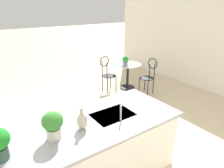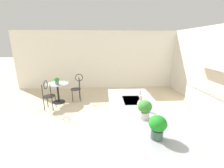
{
  "view_description": "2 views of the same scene",
  "coord_description": "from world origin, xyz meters",
  "px_view_note": "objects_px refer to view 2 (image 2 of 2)",
  "views": [
    {
      "loc": [
        1.17,
        2.86,
        2.34
      ],
      "look_at": [
        -0.77,
        0.09,
        1.01
      ],
      "focal_mm": 32.63,
      "sensor_mm": 36.0,
      "label": 1
    },
    {
      "loc": [
        2.87,
        0.21,
        2.2
      ],
      "look_at": [
        -1.05,
        0.43,
        1.08
      ],
      "focal_mm": 23.78,
      "sensor_mm": 36.0,
      "label": 2
    }
  ],
  "objects_px": {
    "chair_near_window": "(48,94)",
    "potted_plant_counter_near": "(145,108)",
    "vase_on_counter": "(140,104)",
    "potted_plant_on_table": "(57,81)",
    "potted_plant_counter_far": "(158,126)",
    "chair_by_island": "(77,86)",
    "bistro_table": "(58,91)"
  },
  "relations": [
    {
      "from": "chair_near_window",
      "to": "potted_plant_counter_near",
      "type": "bearing_deg",
      "value": 46.23
    },
    {
      "from": "chair_near_window",
      "to": "vase_on_counter",
      "type": "bearing_deg",
      "value": 50.83
    },
    {
      "from": "potted_plant_on_table",
      "to": "potted_plant_counter_far",
      "type": "xyz_separation_m",
      "value": [
        3.46,
        2.37,
        0.23
      ]
    },
    {
      "from": "chair_near_window",
      "to": "potted_plant_counter_far",
      "type": "xyz_separation_m",
      "value": [
        2.96,
        2.54,
        0.54
      ]
    },
    {
      "from": "chair_near_window",
      "to": "chair_by_island",
      "type": "height_order",
      "value": "same"
    },
    {
      "from": "chair_near_window",
      "to": "potted_plant_counter_far",
      "type": "distance_m",
      "value": 3.94
    },
    {
      "from": "chair_by_island",
      "to": "potted_plant_counter_near",
      "type": "height_order",
      "value": "potted_plant_counter_near"
    },
    {
      "from": "bistro_table",
      "to": "potted_plant_counter_near",
      "type": "distance_m",
      "value": 3.92
    },
    {
      "from": "chair_by_island",
      "to": "potted_plant_on_table",
      "type": "bearing_deg",
      "value": -64.16
    },
    {
      "from": "chair_by_island",
      "to": "vase_on_counter",
      "type": "distance_m",
      "value": 3.38
    },
    {
      "from": "bistro_table",
      "to": "potted_plant_on_table",
      "type": "xyz_separation_m",
      "value": [
        0.13,
        0.05,
        0.44
      ]
    },
    {
      "from": "chair_by_island",
      "to": "vase_on_counter",
      "type": "xyz_separation_m",
      "value": [
        2.86,
        1.73,
        0.46
      ]
    },
    {
      "from": "bistro_table",
      "to": "potted_plant_counter_near",
      "type": "height_order",
      "value": "potted_plant_counter_near"
    },
    {
      "from": "chair_near_window",
      "to": "potted_plant_counter_far",
      "type": "bearing_deg",
      "value": 40.63
    },
    {
      "from": "chair_near_window",
      "to": "potted_plant_on_table",
      "type": "bearing_deg",
      "value": 161.05
    },
    {
      "from": "potted_plant_counter_far",
      "to": "bistro_table",
      "type": "bearing_deg",
      "value": -146.04
    },
    {
      "from": "chair_by_island",
      "to": "vase_on_counter",
      "type": "relative_size",
      "value": 3.62
    },
    {
      "from": "vase_on_counter",
      "to": "chair_near_window",
      "type": "bearing_deg",
      "value": -129.17
    },
    {
      "from": "chair_near_window",
      "to": "vase_on_counter",
      "type": "relative_size",
      "value": 3.62
    },
    {
      "from": "bistro_table",
      "to": "potted_plant_on_table",
      "type": "distance_m",
      "value": 0.46
    },
    {
      "from": "potted_plant_counter_far",
      "to": "vase_on_counter",
      "type": "bearing_deg",
      "value": -179.35
    },
    {
      "from": "bistro_table",
      "to": "chair_near_window",
      "type": "xyz_separation_m",
      "value": [
        0.63,
        -0.12,
        0.13
      ]
    },
    {
      "from": "bistro_table",
      "to": "chair_by_island",
      "type": "xyz_separation_m",
      "value": [
        -0.18,
        0.68,
        0.13
      ]
    },
    {
      "from": "bistro_table",
      "to": "chair_by_island",
      "type": "relative_size",
      "value": 0.77
    },
    {
      "from": "chair_near_window",
      "to": "potted_plant_on_table",
      "type": "distance_m",
      "value": 0.61
    },
    {
      "from": "chair_by_island",
      "to": "vase_on_counter",
      "type": "bearing_deg",
      "value": 31.08
    },
    {
      "from": "chair_near_window",
      "to": "chair_by_island",
      "type": "bearing_deg",
      "value": 134.91
    },
    {
      "from": "chair_by_island",
      "to": "potted_plant_counter_near",
      "type": "bearing_deg",
      "value": 28.06
    },
    {
      "from": "potted_plant_counter_far",
      "to": "chair_by_island",
      "type": "bearing_deg",
      "value": -155.23
    },
    {
      "from": "potted_plant_counter_near",
      "to": "bistro_table",
      "type": "bearing_deg",
      "value": -141.77
    },
    {
      "from": "potted_plant_counter_far",
      "to": "vase_on_counter",
      "type": "xyz_separation_m",
      "value": [
        -0.9,
        -0.01,
        -0.08
      ]
    },
    {
      "from": "potted_plant_counter_far",
      "to": "vase_on_counter",
      "type": "height_order",
      "value": "potted_plant_counter_far"
    }
  ]
}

